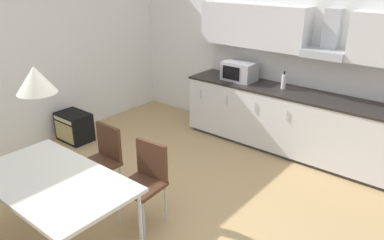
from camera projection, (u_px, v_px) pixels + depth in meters
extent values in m
cube|color=tan|center=(149.00, 224.00, 3.93)|extent=(8.03, 8.40, 0.02)
cube|color=white|center=(284.00, 49.00, 5.45)|extent=(6.43, 0.10, 2.75)
cube|color=#333333|center=(309.00, 155.00, 5.29)|extent=(3.69, 0.59, 0.05)
cube|color=silver|center=(312.00, 127.00, 5.12)|extent=(3.84, 0.64, 0.82)
cube|color=#282321|center=(316.00, 97.00, 4.96)|extent=(3.86, 0.66, 0.03)
cube|color=silver|center=(201.00, 94.00, 5.78)|extent=(0.01, 0.01, 0.14)
cube|color=silver|center=(227.00, 100.00, 5.50)|extent=(0.01, 0.01, 0.14)
cube|color=silver|center=(255.00, 108.00, 5.22)|extent=(0.01, 0.01, 0.14)
cube|color=silver|center=(287.00, 116.00, 4.95)|extent=(0.01, 0.01, 0.14)
cube|color=silver|center=(328.00, 74.00, 5.09)|extent=(3.84, 0.02, 0.47)
cube|color=silver|center=(254.00, 25.00, 5.39)|extent=(1.64, 0.34, 0.60)
cube|color=#B7BABF|center=(326.00, 53.00, 4.83)|extent=(0.56, 0.40, 0.10)
cube|color=#B7BABF|center=(332.00, 30.00, 4.81)|extent=(0.20, 0.16, 0.55)
cube|color=#ADADB2|center=(240.00, 71.00, 5.60)|extent=(0.48, 0.34, 0.28)
cube|color=black|center=(231.00, 73.00, 5.50)|extent=(0.29, 0.01, 0.20)
cylinder|color=white|center=(284.00, 82.00, 5.22)|extent=(0.07, 0.07, 0.21)
cylinder|color=black|center=(285.00, 73.00, 5.17)|extent=(0.03, 0.03, 0.05)
cube|color=silver|center=(52.00, 181.00, 3.32)|extent=(1.54, 0.87, 0.04)
cylinder|color=silver|center=(52.00, 174.00, 4.15)|extent=(0.04, 0.04, 0.71)
cylinder|color=silver|center=(141.00, 226.00, 3.32)|extent=(0.04, 0.04, 0.71)
cube|color=#4C2D1E|center=(141.00, 186.00, 3.76)|extent=(0.43, 0.43, 0.04)
cube|color=#4C2D1E|center=(152.00, 160.00, 3.81)|extent=(0.38, 0.07, 0.40)
cylinder|color=silver|center=(144.00, 220.00, 3.63)|extent=(0.02, 0.02, 0.43)
cylinder|color=silver|center=(119.00, 208.00, 3.81)|extent=(0.02, 0.02, 0.43)
cylinder|color=silver|center=(166.00, 203.00, 3.89)|extent=(0.02, 0.02, 0.43)
cylinder|color=silver|center=(141.00, 193.00, 4.07)|extent=(0.02, 0.02, 0.43)
cube|color=#4C2D1E|center=(98.00, 165.00, 4.16)|extent=(0.41, 0.41, 0.04)
cube|color=#4C2D1E|center=(109.00, 142.00, 4.20)|extent=(0.38, 0.05, 0.40)
cylinder|color=silver|center=(96.00, 195.00, 4.03)|extent=(0.02, 0.02, 0.43)
cylinder|color=silver|center=(78.00, 184.00, 4.23)|extent=(0.02, 0.02, 0.43)
cylinder|color=silver|center=(121.00, 182.00, 4.27)|extent=(0.02, 0.02, 0.43)
cylinder|color=silver|center=(103.00, 172.00, 4.47)|extent=(0.02, 0.02, 0.43)
cube|color=black|center=(74.00, 127.00, 5.72)|extent=(0.52, 0.36, 0.44)
cube|color=tan|center=(64.00, 133.00, 5.60)|extent=(0.44, 0.01, 0.29)
cube|color=beige|center=(62.00, 120.00, 5.53)|extent=(0.44, 0.01, 0.05)
cone|color=silver|center=(35.00, 80.00, 2.97)|extent=(0.32, 0.32, 0.22)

